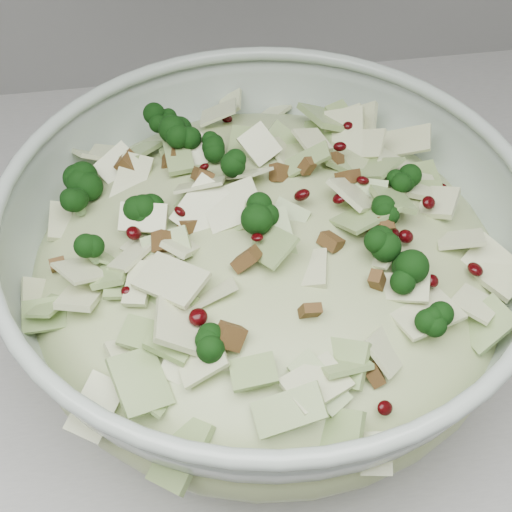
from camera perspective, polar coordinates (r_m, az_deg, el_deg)
The scene contains 3 objects.
counter at distance 1.03m, azimuth -7.27°, elevation -16.91°, with size 3.60×0.60×0.90m, color #AAAAA6.
mixing_bowl at distance 0.53m, azimuth 0.85°, elevation -1.17°, with size 0.50×0.50×0.15m.
salad at distance 0.51m, azimuth 0.88°, elevation 0.61°, with size 0.44×0.44×0.15m.
Camera 1 is at (0.06, 1.26, 1.39)m, focal length 50.00 mm.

